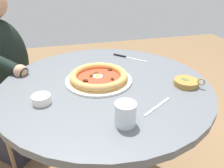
# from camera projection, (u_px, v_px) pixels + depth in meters

# --- Properties ---
(dining_table) EXTENTS (0.99, 0.99, 0.75)m
(dining_table) POSITION_uv_depth(u_px,v_px,m) (106.00, 107.00, 1.12)
(dining_table) COLOR #565B60
(dining_table) RESTS_ON ground
(pizza_on_plate) EXTENTS (0.32, 0.32, 0.04)m
(pizza_on_plate) POSITION_uv_depth(u_px,v_px,m) (99.00, 77.00, 1.06)
(pizza_on_plate) COLOR white
(pizza_on_plate) RESTS_ON dining_table
(water_glass) EXTENTS (0.08, 0.08, 0.09)m
(water_glass) POSITION_uv_depth(u_px,v_px,m) (125.00, 115.00, 0.76)
(water_glass) COLOR silver
(water_glass) RESTS_ON dining_table
(steak_knife) EXTENTS (0.17, 0.16, 0.01)m
(steak_knife) POSITION_uv_depth(u_px,v_px,m) (125.00, 57.00, 1.36)
(steak_knife) COLOR silver
(steak_knife) RESTS_ON dining_table
(ramekin_capers) EXTENTS (0.08, 0.08, 0.03)m
(ramekin_capers) POSITION_uv_depth(u_px,v_px,m) (41.00, 99.00, 0.89)
(ramekin_capers) COLOR white
(ramekin_capers) RESTS_ON dining_table
(olive_pan) EXTENTS (0.12, 0.12, 0.05)m
(olive_pan) POSITION_uv_depth(u_px,v_px,m) (186.00, 82.00, 1.03)
(olive_pan) COLOR olive
(olive_pan) RESTS_ON dining_table
(fork_utensil) EXTENTS (0.10, 0.15, 0.00)m
(fork_utensil) POSITION_uv_depth(u_px,v_px,m) (157.00, 106.00, 0.87)
(fork_utensil) COLOR #BCBCC1
(fork_utensil) RESTS_ON dining_table
(diner_person) EXTENTS (0.56, 0.44, 1.16)m
(diner_person) POSITION_uv_depth(u_px,v_px,m) (9.00, 90.00, 1.47)
(diner_person) COLOR #282833
(diner_person) RESTS_ON ground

